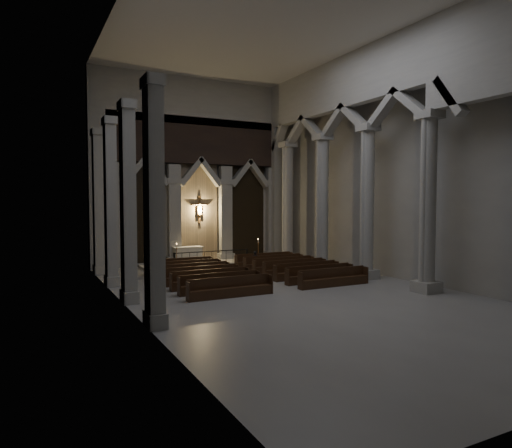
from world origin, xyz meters
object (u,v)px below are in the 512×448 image
(pews, at_px, (251,274))
(altar, at_px, (188,254))
(altar_rail, at_px, (212,256))
(worshipper, at_px, (256,260))
(candle_stand_right, at_px, (258,256))
(candle_stand_left, at_px, (177,262))

(pews, bearing_deg, altar, 98.80)
(altar_rail, height_order, worshipper, worshipper)
(altar, relative_size, candle_stand_right, 1.23)
(altar, distance_m, pews, 7.03)
(altar, relative_size, pews, 0.21)
(candle_stand_left, bearing_deg, altar, 54.42)
(altar_rail, xyz_separation_m, candle_stand_right, (3.39, 0.21, -0.22))
(altar_rail, relative_size, pews, 0.53)
(candle_stand_left, xyz_separation_m, worshipper, (4.11, -2.30, 0.13))
(candle_stand_left, relative_size, worshipper, 1.39)
(candle_stand_left, bearing_deg, altar_rail, 7.22)
(pews, xyz_separation_m, worshipper, (1.74, 2.83, 0.27))
(altar_rail, bearing_deg, pews, -90.00)
(altar, relative_size, altar_rail, 0.39)
(pews, distance_m, worshipper, 3.34)
(pews, height_order, worshipper, worshipper)
(altar, height_order, worshipper, altar)
(pews, bearing_deg, altar_rail, 90.00)
(candle_stand_left, height_order, candle_stand_right, candle_stand_right)
(altar_rail, xyz_separation_m, worshipper, (1.74, -2.60, -0.09))
(altar, relative_size, candle_stand_left, 1.25)
(candle_stand_left, xyz_separation_m, candle_stand_right, (5.75, 0.51, 0.01))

